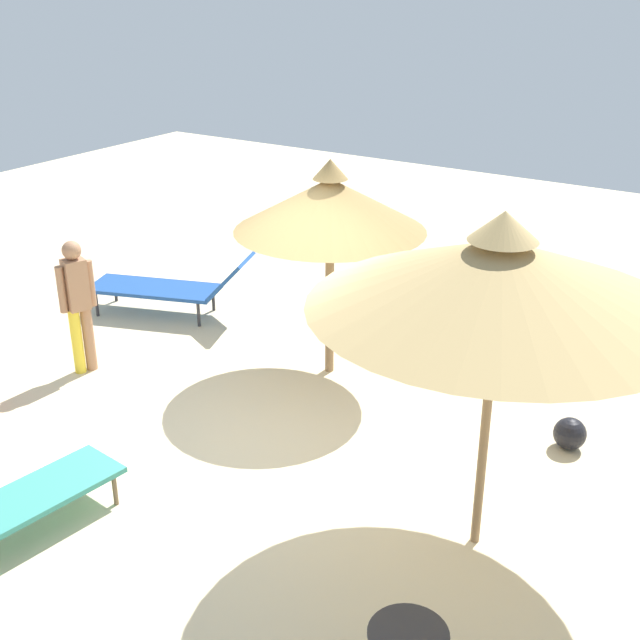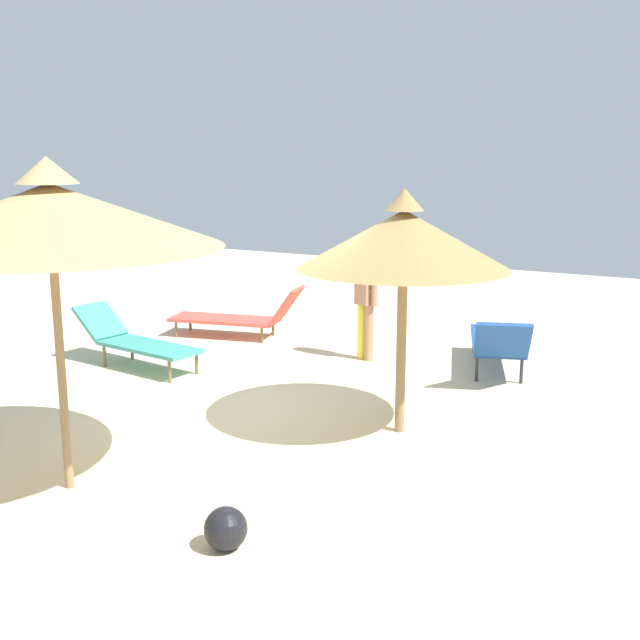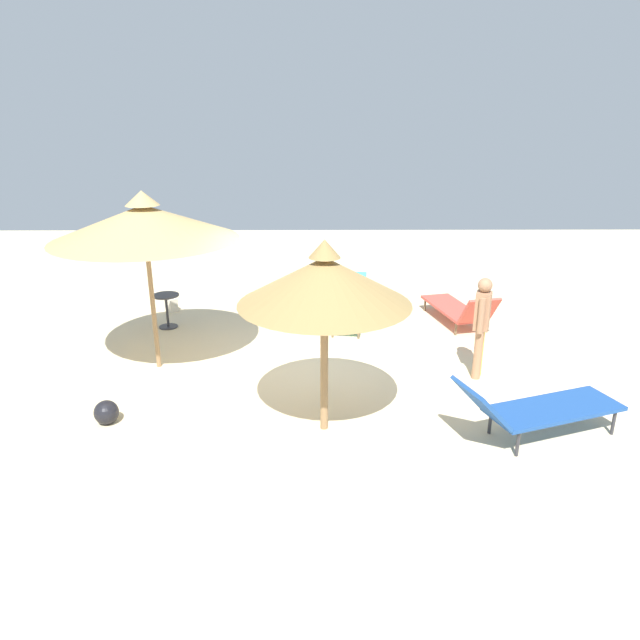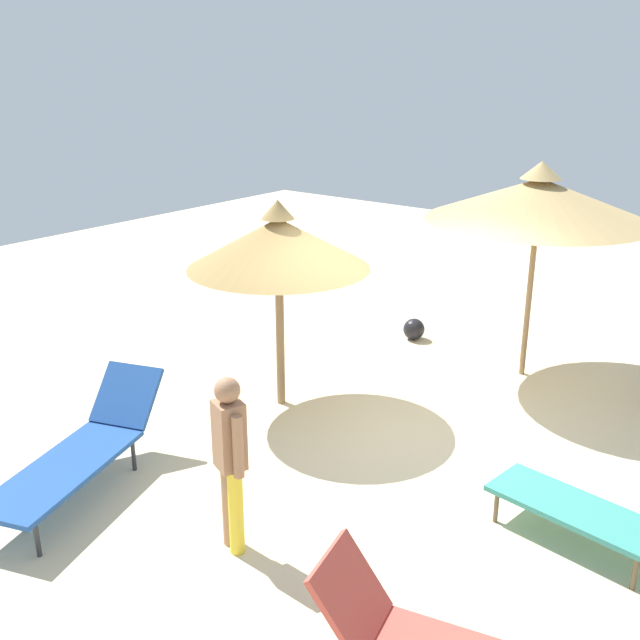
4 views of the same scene
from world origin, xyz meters
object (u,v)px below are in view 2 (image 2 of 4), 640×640
lounge_chair_front (498,341)px  parasol_umbrella_center (50,215)px  parasol_umbrella_edge (404,240)px  beach_ball (226,529)px  lounge_chair_far_right (241,316)px  person_standing_near_left (366,297)px  lounge_chair_back (135,340)px

lounge_chair_front → parasol_umbrella_center: bearing=-22.9°
parasol_umbrella_edge → parasol_umbrella_center: size_ratio=0.89×
parasol_umbrella_edge → beach_ball: size_ratio=7.76×
lounge_chair_front → lounge_chair_far_right: size_ratio=1.07×
parasol_umbrella_center → beach_ball: parasol_umbrella_center is taller
person_standing_near_left → lounge_chair_front: bearing=97.0°
parasol_umbrella_center → lounge_chair_back: parasol_umbrella_center is taller
lounge_chair_back → lounge_chair_far_right: lounge_chair_far_right is taller
parasol_umbrella_center → lounge_chair_back: (-3.24, -2.15, -1.99)m
parasol_umbrella_edge → person_standing_near_left: bearing=-147.2°
lounge_chair_back → person_standing_near_left: (-1.87, 2.57, 0.52)m
parasol_umbrella_center → lounge_chair_far_right: parasol_umbrella_center is taller
person_standing_near_left → lounge_chair_back: bearing=-54.0°
parasol_umbrella_edge → parasol_umbrella_center: bearing=-36.5°
lounge_chair_back → lounge_chair_front: bearing=115.4°
parasol_umbrella_edge → beach_ball: bearing=-2.9°
parasol_umbrella_edge → beach_ball: (2.90, -0.15, -1.86)m
parasol_umbrella_center → beach_ball: 2.88m
person_standing_near_left → lounge_chair_far_right: bearing=-96.0°
parasol_umbrella_edge → lounge_chair_far_right: 4.96m
lounge_chair_front → lounge_chair_back: bearing=-64.6°
lounge_chair_back → lounge_chair_far_right: size_ratio=0.94×
parasol_umbrella_center → lounge_chair_far_right: 6.01m
person_standing_near_left → beach_ball: person_standing_near_left is taller
parasol_umbrella_center → person_standing_near_left: parasol_umbrella_center is taller
parasol_umbrella_edge → lounge_chair_front: (-2.65, 0.27, -1.58)m
person_standing_near_left → beach_ball: 5.56m
parasol_umbrella_center → beach_ball: bearing=83.1°
person_standing_near_left → parasol_umbrella_edge: bearing=32.8°
lounge_chair_back → person_standing_near_left: bearing=126.0°
parasol_umbrella_center → lounge_chair_front: (-5.33, 2.25, -1.94)m
beach_ball → lounge_chair_back: bearing=-131.0°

